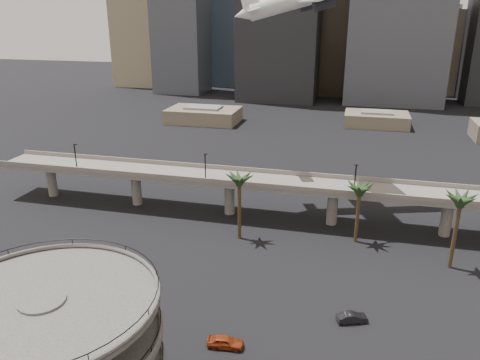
% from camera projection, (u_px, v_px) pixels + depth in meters
% --- Properties ---
extents(parking_ramp, '(22.20, 22.20, 17.35)m').
position_uv_depth(parking_ramp, '(51.00, 355.00, 45.90)').
color(parking_ramp, '#474542').
rests_on(parking_ramp, ground).
extents(overpass, '(130.00, 9.30, 14.70)m').
position_uv_depth(overpass, '(280.00, 186.00, 97.62)').
color(overpass, slate).
rests_on(overpass, ground).
extents(palm_trees, '(54.40, 18.40, 14.00)m').
position_uv_depth(palm_trees, '(391.00, 190.00, 84.49)').
color(palm_trees, '#46341E').
rests_on(palm_trees, ground).
extents(low_buildings, '(135.00, 27.50, 6.80)m').
position_uv_depth(low_buildings, '(336.00, 121.00, 177.23)').
color(low_buildings, '#695C4D').
rests_on(low_buildings, ground).
extents(skyline, '(269.00, 86.00, 125.51)m').
position_uv_depth(skyline, '(367.00, 3.00, 229.04)').
color(skyline, gray).
rests_on(skyline, ground).
extents(car_a, '(4.99, 2.38, 1.65)m').
position_uv_depth(car_a, '(225.00, 342.00, 61.34)').
color(car_a, '#993615').
rests_on(car_a, ground).
extents(car_b, '(4.65, 2.99, 1.45)m').
position_uv_depth(car_b, '(352.00, 317.00, 66.41)').
color(car_b, black).
rests_on(car_b, ground).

